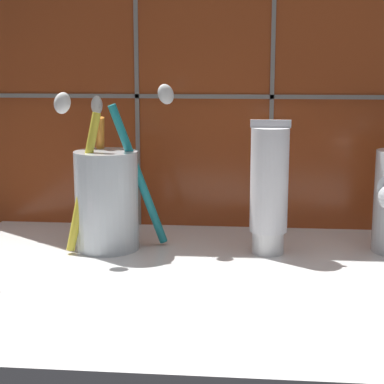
% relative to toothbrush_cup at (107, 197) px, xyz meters
% --- Properties ---
extents(sink_counter, '(0.65, 0.40, 0.02)m').
position_rel_toothbrush_cup_xyz_m(sink_counter, '(0.16, -0.08, -0.07)').
color(sink_counter, white).
rests_on(sink_counter, ground).
extents(tile_wall_backsplash, '(0.75, 0.02, 0.47)m').
position_rel_toothbrush_cup_xyz_m(tile_wall_backsplash, '(0.16, 0.12, 0.16)').
color(tile_wall_backsplash, '#AD471E').
rests_on(tile_wall_backsplash, ground).
extents(toothbrush_cup, '(0.13, 0.10, 0.18)m').
position_rel_toothbrush_cup_xyz_m(toothbrush_cup, '(0.00, 0.00, 0.00)').
color(toothbrush_cup, silver).
rests_on(toothbrush_cup, sink_counter).
extents(toothpaste_tube, '(0.04, 0.04, 0.14)m').
position_rel_toothbrush_cup_xyz_m(toothpaste_tube, '(0.17, -0.00, 0.01)').
color(toothpaste_tube, white).
rests_on(toothpaste_tube, sink_counter).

